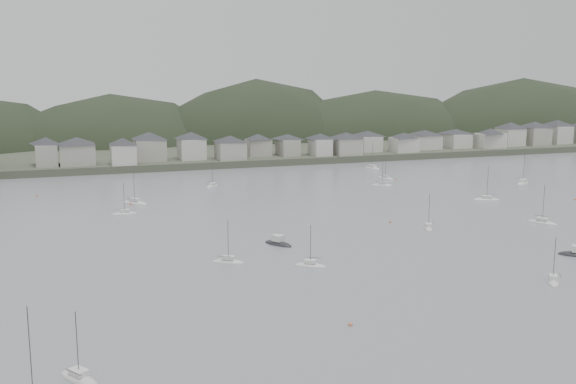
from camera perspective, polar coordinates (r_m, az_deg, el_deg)
name	(u,v)px	position (r m, az deg, el deg)	size (l,w,h in m)	color
ground	(429,293)	(120.66, 12.17, -8.60)	(900.00, 900.00, 0.00)	slate
far_shore_land	(165,140)	(398.28, -10.71, 4.49)	(900.00, 250.00, 3.00)	#383D2D
forested_ridge	(181,166)	(375.40, -9.31, 2.24)	(851.55, 103.94, 102.57)	black
waterfront_town	(312,142)	(303.10, 2.15, 4.36)	(451.48, 28.46, 12.92)	#9B998D
moored_fleet	(303,219)	(177.35, 1.35, -2.36)	(234.52, 179.08, 13.12)	beige
motor_launch_far	(278,243)	(150.97, -0.86, -4.50)	(6.30, 8.16, 3.87)	black
mooring_buoys	(276,220)	(176.30, -1.09, -2.45)	(183.28, 137.85, 0.70)	#C46741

